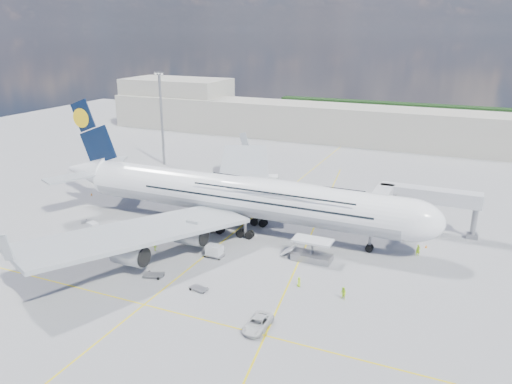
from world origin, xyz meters
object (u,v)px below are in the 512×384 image
at_px(jet_bridge, 410,199).
at_px(cone_tail, 91,194).
at_px(dolly_row_b, 117,248).
at_px(crew_nose, 418,250).
at_px(airliner, 239,195).
at_px(dolly_nose_far, 199,288).
at_px(catering_truck_outer, 239,162).
at_px(baggage_tug, 217,249).
at_px(crew_loader, 343,294).
at_px(service_van, 258,324).
at_px(cargo_loader, 311,253).
at_px(cone_wing_right_outer, 42,269).
at_px(dolly_nose_near, 214,251).
at_px(cone_wing_left_outer, 225,176).
at_px(catering_truck_inner, 269,186).
at_px(cone_wing_left_inner, 238,201).
at_px(dolly_back, 89,222).
at_px(cone_nose, 426,246).
at_px(cone_wing_right_inner, 173,235).
at_px(light_mast, 162,118).
at_px(crew_wing, 148,229).
at_px(dolly_row_a, 93,227).
at_px(dolly_row_c, 154,275).
at_px(crew_van, 299,282).
at_px(crew_tug, 155,246).

relative_size(jet_bridge, cone_tail, 33.80).
distance_m(dolly_row_b, crew_nose, 51.30).
bearing_deg(airliner, dolly_nose_far, -78.76).
bearing_deg(catering_truck_outer, airliner, -36.01).
bearing_deg(baggage_tug, crew_loader, -38.99).
distance_m(airliner, service_van, 33.95).
distance_m(airliner, dolly_nose_far, 24.79).
distance_m(dolly_row_b, service_van, 34.04).
bearing_deg(catering_truck_outer, crew_loader, -24.20).
height_order(cargo_loader, service_van, cargo_loader).
distance_m(service_van, cone_wing_right_outer, 37.64).
bearing_deg(cone_wing_right_outer, dolly_row_b, 62.44).
height_order(dolly_nose_near, cone_wing_left_outer, dolly_nose_near).
bearing_deg(catering_truck_inner, cone_wing_left_inner, -140.01).
relative_size(dolly_back, cone_wing_left_inner, 5.10).
bearing_deg(jet_bridge, baggage_tug, -142.27).
bearing_deg(catering_truck_inner, baggage_tug, -104.68).
bearing_deg(cone_nose, cone_wing_right_inner, -162.31).
bearing_deg(baggage_tug, cone_wing_left_outer, 91.55).
xyz_separation_m(catering_truck_inner, catering_truck_outer, (-15.98, 17.48, -0.17)).
height_order(jet_bridge, cone_wing_right_inner, jet_bridge).
bearing_deg(crew_loader, dolly_back, -155.05).
distance_m(light_mast, cone_wing_right_inner, 54.53).
height_order(crew_nose, crew_wing, crew_nose).
xyz_separation_m(crew_loader, cone_wing_left_outer, (-43.16, 47.95, -0.66)).
relative_size(cone_wing_left_inner, cone_wing_right_outer, 0.95).
height_order(cargo_loader, cone_wing_right_inner, cargo_loader).
xyz_separation_m(dolly_row_a, cone_nose, (58.23, 17.65, -0.73)).
bearing_deg(catering_truck_outer, service_van, -34.30).
bearing_deg(service_van, catering_truck_outer, 119.05).
distance_m(dolly_row_a, service_van, 44.58).
height_order(baggage_tug, cone_wing_right_outer, baggage_tug).
distance_m(crew_nose, cone_wing_left_inner, 41.39).
relative_size(service_van, cone_wing_right_inner, 9.29).
distance_m(light_mast, cone_nose, 80.47).
xyz_separation_m(cone_wing_right_inner, cone_wing_right_outer, (-11.58, -19.89, 0.00)).
height_order(cone_nose, cone_wing_right_inner, cone_wing_right_inner).
relative_size(dolly_row_c, cone_wing_right_inner, 6.01).
distance_m(cone_wing_left_outer, cone_wing_right_outer, 58.50).
height_order(light_mast, cone_nose, light_mast).
height_order(light_mast, catering_truck_outer, light_mast).
height_order(catering_truck_outer, crew_loader, catering_truck_outer).
relative_size(jet_bridge, crew_van, 12.43).
xyz_separation_m(dolly_row_a, crew_loader, (49.36, -5.47, -0.03)).
distance_m(catering_truck_inner, cone_wing_right_outer, 52.89).
xyz_separation_m(service_van, cone_wing_left_outer, (-35.03, 59.42, -0.47)).
relative_size(catering_truck_inner, crew_tug, 5.25).
bearing_deg(dolly_row_a, cone_wing_left_inner, 73.62).
xyz_separation_m(jet_bridge, catering_truck_outer, (-48.32, 28.08, -4.89)).
distance_m(dolly_nose_near, baggage_tug, 1.68).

